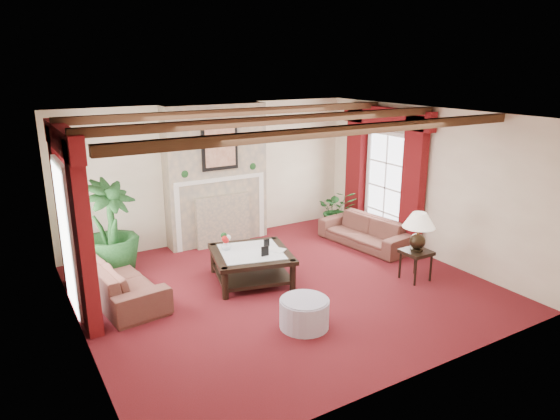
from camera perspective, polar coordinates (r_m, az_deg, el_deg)
floor at (r=8.00m, az=0.48°, el=-8.87°), size 6.00×6.00×0.00m
ceiling at (r=7.27m, az=0.53°, el=10.75°), size 6.00×6.00×0.00m
back_wall at (r=9.91m, az=-7.78°, el=4.21°), size 6.00×0.02×2.70m
left_wall at (r=6.57m, az=-22.53°, el=-3.23°), size 0.02×5.50×2.70m
right_wall at (r=9.39m, az=16.38°, el=3.01°), size 0.02×5.50×2.70m
ceiling_beams at (r=7.28m, az=0.53°, el=10.28°), size 6.00×3.00×0.12m
fireplace at (r=9.54m, az=-7.62°, el=11.95°), size 2.00×0.52×2.70m
french_door_left at (r=7.34m, az=-24.18°, el=4.88°), size 0.10×1.10×2.16m
french_door_right at (r=9.93m, az=12.40°, el=8.57°), size 0.10×1.10×2.16m
curtains_left at (r=7.30m, az=-23.71°, el=8.22°), size 0.20×2.40×2.55m
curtains_right at (r=9.81m, az=12.07°, el=10.97°), size 0.20×2.40×2.55m
sofa_left at (r=7.94m, az=-18.06°, el=-6.76°), size 2.21×1.09×0.81m
sofa_right at (r=9.82m, az=9.69°, el=-1.94°), size 2.03×1.07×0.74m
potted_palm at (r=8.77m, az=-18.63°, el=-4.25°), size 2.34×2.42×0.91m
small_plant at (r=10.63m, az=6.55°, el=-0.49°), size 1.57×1.58×0.70m
coffee_table at (r=8.16m, az=-3.29°, el=-6.45°), size 1.48×1.48×0.50m
side_table at (r=8.49m, az=15.22°, el=-6.08°), size 0.53×0.53×0.51m
ottoman at (r=6.84m, az=2.80°, el=-11.72°), size 0.67×0.67×0.39m
table_lamp at (r=8.29m, az=15.52°, el=-2.35°), size 0.52×0.52×0.66m
flower_vase at (r=8.16m, az=-6.18°, el=-4.02°), size 0.23×0.23×0.17m
book at (r=7.97m, az=-0.80°, el=-3.96°), size 0.23×0.22×0.29m
photo_frame_a at (r=7.85m, az=-1.73°, el=-4.75°), size 0.13×0.02×0.17m
photo_frame_b at (r=8.25m, az=-1.54°, el=-3.80°), size 0.11×0.04×0.14m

